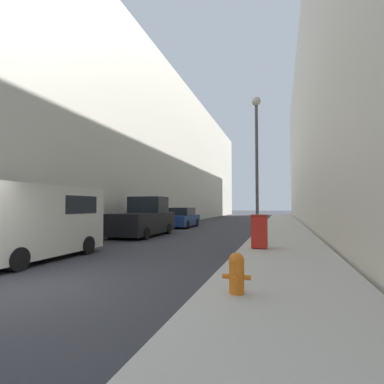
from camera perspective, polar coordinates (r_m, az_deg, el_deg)
The scene contains 10 objects.
ground_plane at distance 7.35m, azimuth -31.60°, elevation -15.93°, with size 200.00×200.00×0.00m, color #333338.
sidewalk_right at distance 22.85m, azimuth 16.98°, elevation -6.66°, with size 3.25×60.00×0.15m.
building_left_glass at distance 35.01m, azimuth -10.28°, elevation 6.75°, with size 12.00×60.00×14.80m.
building_right_stone at distance 32.73m, azimuth 30.61°, elevation 11.72°, with size 12.00×60.00×19.26m.
fire_hydrant at distance 5.66m, azimuth 8.48°, elevation -14.84°, with size 0.51×0.40×0.73m.
trash_bin at distance 11.52m, azimuth 12.73°, elevation -7.26°, with size 0.59×0.61×1.25m.
lamppost at distance 14.86m, azimuth 12.22°, elevation 7.86°, with size 0.45×0.45×6.87m.
white_van at distance 11.03m, azimuth -27.68°, elevation -4.58°, with size 2.18×4.76×2.37m.
pickup_truck at distance 17.58m, azimuth -9.34°, elevation -5.18°, with size 2.25×5.10×2.27m.
parked_sedan_near at distance 24.16m, azimuth -1.95°, elevation -5.00°, with size 1.94×4.35×1.57m.
Camera 1 is at (5.29, -4.79, 1.74)m, focal length 28.00 mm.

